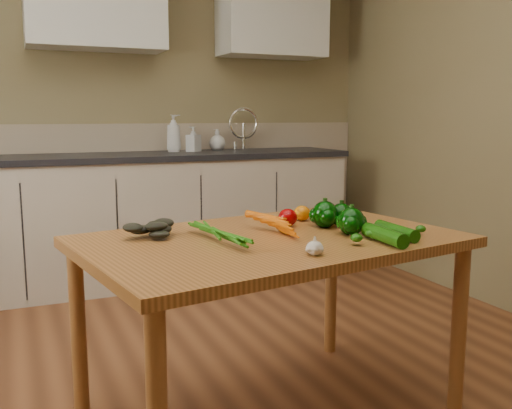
{
  "coord_description": "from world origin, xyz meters",
  "views": [
    {
      "loc": [
        -0.68,
        -1.73,
        1.16
      ],
      "look_at": [
        0.23,
        0.38,
        0.8
      ],
      "focal_mm": 40.0,
      "sensor_mm": 36.0,
      "label": 1
    }
  ],
  "objects_px": {
    "soap_bottle_a": "(174,133)",
    "garlic_bulb": "(315,248)",
    "table": "(270,258)",
    "pepper_b": "(341,215)",
    "pepper_a": "(325,214)",
    "zucchini_a": "(396,231)",
    "carrot_bunch": "(259,227)",
    "soap_bottle_c": "(217,140)",
    "tomato_a": "(288,217)",
    "pepper_c": "(351,221)",
    "zucchini_b": "(384,235)",
    "soap_bottle_b": "(193,139)",
    "tomato_c": "(331,212)",
    "leafy_greens": "(149,225)",
    "tomato_b": "(302,213)"
  },
  "relations": [
    {
      "from": "zucchini_a",
      "to": "carrot_bunch",
      "type": "bearing_deg",
      "value": 153.16
    },
    {
      "from": "soap_bottle_b",
      "to": "soap_bottle_c",
      "type": "relative_size",
      "value": 1.15
    },
    {
      "from": "table",
      "to": "zucchini_b",
      "type": "height_order",
      "value": "zucchini_b"
    },
    {
      "from": "garlic_bulb",
      "to": "zucchini_a",
      "type": "height_order",
      "value": "zucchini_a"
    },
    {
      "from": "tomato_b",
      "to": "soap_bottle_b",
      "type": "bearing_deg",
      "value": 86.63
    },
    {
      "from": "soap_bottle_b",
      "to": "pepper_c",
      "type": "distance_m",
      "value": 2.23
    },
    {
      "from": "soap_bottle_b",
      "to": "tomato_b",
      "type": "bearing_deg",
      "value": 53.19
    },
    {
      "from": "leafy_greens",
      "to": "garlic_bulb",
      "type": "distance_m",
      "value": 0.63
    },
    {
      "from": "tomato_c",
      "to": "pepper_a",
      "type": "bearing_deg",
      "value": -128.2
    },
    {
      "from": "soap_bottle_c",
      "to": "tomato_a",
      "type": "distance_m",
      "value": 2.13
    },
    {
      "from": "table",
      "to": "pepper_b",
      "type": "xyz_separation_m",
      "value": [
        0.35,
        0.07,
        0.13
      ]
    },
    {
      "from": "carrot_bunch",
      "to": "pepper_c",
      "type": "height_order",
      "value": "pepper_c"
    },
    {
      "from": "carrot_bunch",
      "to": "tomato_c",
      "type": "relative_size",
      "value": 3.49
    },
    {
      "from": "zucchini_a",
      "to": "zucchini_b",
      "type": "height_order",
      "value": "zucchini_b"
    },
    {
      "from": "pepper_c",
      "to": "zucchini_a",
      "type": "xyz_separation_m",
      "value": [
        0.12,
        -0.11,
        -0.03
      ]
    },
    {
      "from": "carrot_bunch",
      "to": "soap_bottle_a",
      "type": "bearing_deg",
      "value": 73.68
    },
    {
      "from": "garlic_bulb",
      "to": "zucchini_b",
      "type": "bearing_deg",
      "value": 10.85
    },
    {
      "from": "pepper_b",
      "to": "zucchini_a",
      "type": "bearing_deg",
      "value": -75.53
    },
    {
      "from": "leafy_greens",
      "to": "zucchini_a",
      "type": "height_order",
      "value": "leafy_greens"
    },
    {
      "from": "soap_bottle_a",
      "to": "garlic_bulb",
      "type": "distance_m",
      "value": 2.49
    },
    {
      "from": "tomato_a",
      "to": "tomato_c",
      "type": "distance_m",
      "value": 0.25
    },
    {
      "from": "soap_bottle_a",
      "to": "soap_bottle_b",
      "type": "bearing_deg",
      "value": -102.83
    },
    {
      "from": "pepper_a",
      "to": "pepper_b",
      "type": "xyz_separation_m",
      "value": [
        0.07,
        -0.0,
        -0.01
      ]
    },
    {
      "from": "soap_bottle_c",
      "to": "leafy_greens",
      "type": "xyz_separation_m",
      "value": [
        -1.0,
        -2.07,
        -0.21
      ]
    },
    {
      "from": "pepper_a",
      "to": "pepper_c",
      "type": "xyz_separation_m",
      "value": [
        0.02,
        -0.16,
        -0.0
      ]
    },
    {
      "from": "soap_bottle_b",
      "to": "pepper_b",
      "type": "xyz_separation_m",
      "value": [
        -0.02,
        -2.05,
        -0.22
      ]
    },
    {
      "from": "soap_bottle_b",
      "to": "leafy_greens",
      "type": "distance_m",
      "value": 2.13
    },
    {
      "from": "garlic_bulb",
      "to": "tomato_b",
      "type": "relative_size",
      "value": 0.78
    },
    {
      "from": "tomato_a",
      "to": "soap_bottle_a",
      "type": "bearing_deg",
      "value": 87.73
    },
    {
      "from": "soap_bottle_c",
      "to": "soap_bottle_a",
      "type": "bearing_deg",
      "value": -47.41
    },
    {
      "from": "table",
      "to": "carrot_bunch",
      "type": "distance_m",
      "value": 0.12
    },
    {
      "from": "soap_bottle_c",
      "to": "pepper_b",
      "type": "relative_size",
      "value": 1.72
    },
    {
      "from": "soap_bottle_c",
      "to": "zucchini_a",
      "type": "relative_size",
      "value": 0.72
    },
    {
      "from": "zucchini_a",
      "to": "zucchini_b",
      "type": "xyz_separation_m",
      "value": [
        -0.09,
        -0.06,
        0.0
      ]
    },
    {
      "from": "carrot_bunch",
      "to": "tomato_a",
      "type": "relative_size",
      "value": 3.23
    },
    {
      "from": "tomato_c",
      "to": "zucchini_a",
      "type": "distance_m",
      "value": 0.42
    },
    {
      "from": "soap_bottle_b",
      "to": "pepper_b",
      "type": "bearing_deg",
      "value": 56.02
    },
    {
      "from": "garlic_bulb",
      "to": "pepper_b",
      "type": "distance_m",
      "value": 0.51
    },
    {
      "from": "zucchini_a",
      "to": "pepper_a",
      "type": "bearing_deg",
      "value": 117.89
    },
    {
      "from": "table",
      "to": "pepper_b",
      "type": "distance_m",
      "value": 0.37
    },
    {
      "from": "soap_bottle_a",
      "to": "carrot_bunch",
      "type": "height_order",
      "value": "soap_bottle_a"
    },
    {
      "from": "soap_bottle_b",
      "to": "tomato_c",
      "type": "xyz_separation_m",
      "value": [
        0.02,
        -1.9,
        -0.24
      ]
    },
    {
      "from": "soap_bottle_b",
      "to": "zucchini_a",
      "type": "bearing_deg",
      "value": 57.77
    },
    {
      "from": "soap_bottle_c",
      "to": "garlic_bulb",
      "type": "distance_m",
      "value": 2.61
    },
    {
      "from": "carrot_bunch",
      "to": "garlic_bulb",
      "type": "height_order",
      "value": "carrot_bunch"
    },
    {
      "from": "carrot_bunch",
      "to": "zucchini_a",
      "type": "bearing_deg",
      "value": -36.19
    },
    {
      "from": "soap_bottle_c",
      "to": "carrot_bunch",
      "type": "xyz_separation_m",
      "value": [
        -0.62,
        -2.19,
        -0.22
      ]
    },
    {
      "from": "table",
      "to": "zucchini_a",
      "type": "bearing_deg",
      "value": -34.73
    },
    {
      "from": "garlic_bulb",
      "to": "zucchini_b",
      "type": "distance_m",
      "value": 0.32
    },
    {
      "from": "pepper_c",
      "to": "zucchini_b",
      "type": "relative_size",
      "value": 0.45
    }
  ]
}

